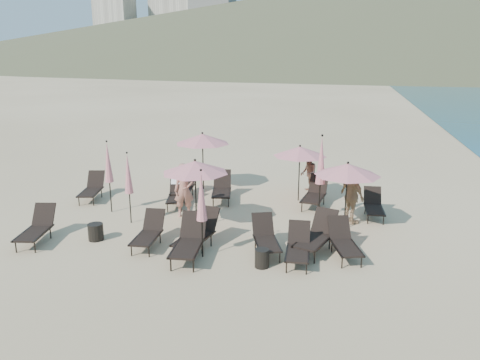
% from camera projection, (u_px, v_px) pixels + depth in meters
% --- Properties ---
extents(ground, '(800.00, 800.00, 0.00)m').
position_uv_depth(ground, '(226.00, 251.00, 12.92)').
color(ground, '#D6BA8C').
rests_on(ground, ground).
extents(volcanic_headland, '(690.00, 690.00, 55.00)m').
position_uv_depth(volcanic_headland, '(470.00, 17.00, 275.77)').
color(volcanic_headland, brown).
rests_on(volcanic_headland, ground).
extents(hotel_skyline, '(109.00, 82.00, 55.00)m').
position_uv_depth(hotel_skyline, '(187.00, 21.00, 281.88)').
color(hotel_skyline, beige).
rests_on(hotel_skyline, ground).
extents(lounger_0, '(0.95, 1.76, 0.96)m').
position_uv_depth(lounger_0, '(37.00, 227.00, 13.48)').
color(lounger_0, black).
rests_on(lounger_0, ground).
extents(lounger_1, '(0.71, 1.61, 0.90)m').
position_uv_depth(lounger_1, '(149.00, 232.00, 13.19)').
color(lounger_1, black).
rests_on(lounger_1, ground).
extents(lounger_2, '(0.98, 1.86, 1.02)m').
position_uv_depth(lounger_2, '(198.00, 232.00, 13.01)').
color(lounger_2, black).
rests_on(lounger_2, ground).
extents(lounger_3, '(0.89, 1.90, 1.06)m').
position_uv_depth(lounger_3, '(189.00, 240.00, 12.41)').
color(lounger_3, black).
rests_on(lounger_3, ground).
extents(lounger_4, '(0.69, 1.61, 0.91)m').
position_uv_depth(lounger_4, '(298.00, 246.00, 12.20)').
color(lounger_4, black).
rests_on(lounger_4, ground).
extents(lounger_5, '(1.19, 1.89, 1.02)m').
position_uv_depth(lounger_5, '(317.00, 234.00, 12.87)').
color(lounger_5, black).
rests_on(lounger_5, ground).
extents(lounger_6, '(0.97, 1.74, 0.95)m').
position_uv_depth(lounger_6, '(92.00, 188.00, 17.43)').
color(lounger_6, black).
rests_on(lounger_6, ground).
extents(lounger_7, '(0.94, 1.89, 1.04)m').
position_uv_depth(lounger_7, '(184.00, 185.00, 17.67)').
color(lounger_7, black).
rests_on(lounger_7, ground).
extents(lounger_8, '(0.92, 1.65, 0.97)m').
position_uv_depth(lounger_8, '(177.00, 192.00, 16.81)').
color(lounger_8, black).
rests_on(lounger_8, ground).
extents(lounger_9, '(1.02, 1.84, 1.00)m').
position_uv_depth(lounger_9, '(222.00, 188.00, 17.32)').
color(lounger_9, black).
rests_on(lounger_9, ground).
extents(lounger_10, '(0.91, 1.83, 1.01)m').
position_uv_depth(lounger_10, '(315.00, 193.00, 16.66)').
color(lounger_10, black).
rests_on(lounger_10, ground).
extents(lounger_11, '(0.68, 1.57, 0.89)m').
position_uv_depth(lounger_11, '(374.00, 205.00, 15.55)').
color(lounger_11, black).
rests_on(lounger_11, ground).
extents(lounger_12, '(1.04, 1.71, 0.92)m').
position_uv_depth(lounger_12, '(344.00, 241.00, 12.53)').
color(lounger_12, black).
rests_on(lounger_12, ground).
extents(lounger_13, '(1.10, 1.70, 0.91)m').
position_uv_depth(lounger_13, '(266.00, 237.00, 12.79)').
color(lounger_13, black).
rests_on(lounger_13, ground).
extents(umbrella_open_0, '(2.05, 2.05, 2.21)m').
position_uv_depth(umbrella_open_0, '(195.00, 167.00, 14.21)').
color(umbrella_open_0, black).
rests_on(umbrella_open_0, ground).
extents(umbrella_open_1, '(2.00, 2.00, 2.16)m').
position_uv_depth(umbrella_open_1, '(348.00, 170.00, 14.09)').
color(umbrella_open_1, black).
rests_on(umbrella_open_1, ground).
extents(umbrella_open_2, '(2.16, 2.16, 2.32)m').
position_uv_depth(umbrella_open_2, '(202.00, 139.00, 18.35)').
color(umbrella_open_2, black).
rests_on(umbrella_open_2, ground).
extents(umbrella_open_3, '(1.96, 1.96, 2.11)m').
position_uv_depth(umbrella_open_3, '(300.00, 151.00, 16.93)').
color(umbrella_open_3, black).
rests_on(umbrella_open_3, ground).
extents(umbrella_closed_0, '(0.29, 0.29, 2.44)m').
position_uv_depth(umbrella_closed_0, '(201.00, 197.00, 12.14)').
color(umbrella_closed_0, black).
rests_on(umbrella_closed_0, ground).
extents(umbrella_closed_1, '(0.33, 0.33, 2.83)m').
position_uv_depth(umbrella_closed_1, '(321.00, 161.00, 14.97)').
color(umbrella_closed_1, black).
rests_on(umbrella_closed_1, ground).
extents(umbrella_closed_2, '(0.29, 0.29, 2.51)m').
position_uv_depth(umbrella_closed_2, '(108.00, 163.00, 15.70)').
color(umbrella_closed_2, black).
rests_on(umbrella_closed_2, ground).
extents(umbrella_closed_3, '(0.27, 0.27, 2.34)m').
position_uv_depth(umbrella_closed_3, '(128.00, 174.00, 14.69)').
color(umbrella_closed_3, black).
rests_on(umbrella_closed_3, ground).
extents(side_table_0, '(0.45, 0.45, 0.49)m').
position_uv_depth(side_table_0, '(96.00, 232.00, 13.66)').
color(side_table_0, black).
rests_on(side_table_0, ground).
extents(side_table_1, '(0.37, 0.37, 0.48)m').
position_uv_depth(side_table_1, '(262.00, 258.00, 11.92)').
color(side_table_1, black).
rests_on(side_table_1, ground).
extents(beachgoer_a, '(0.77, 0.63, 1.80)m').
position_uv_depth(beachgoer_a, '(184.00, 190.00, 15.52)').
color(beachgoer_a, '#A76B5A').
rests_on(beachgoer_a, ground).
extents(beachgoer_b, '(0.74, 0.87, 1.55)m').
position_uv_depth(beachgoer_b, '(309.00, 173.00, 18.21)').
color(beachgoer_b, '#A36954').
rests_on(beachgoer_b, ground).
extents(beachgoer_c, '(1.00, 1.14, 1.85)m').
position_uv_depth(beachgoer_c, '(352.00, 196.00, 14.84)').
color(beachgoer_c, tan).
rests_on(beachgoer_c, ground).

